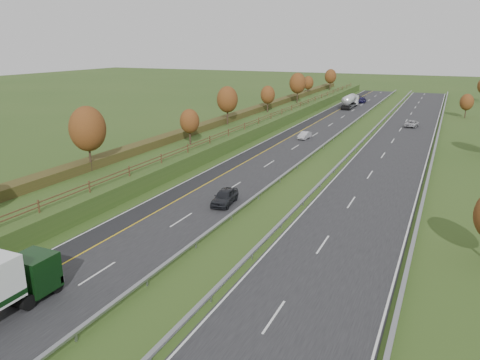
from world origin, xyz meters
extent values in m
plane|color=#2F4A1A|center=(8.00, 55.00, 0.00)|extent=(400.00, 400.00, 0.00)
cube|color=black|center=(0.00, 60.00, 0.02)|extent=(10.50, 200.00, 0.04)
cube|color=black|center=(16.50, 60.00, 0.02)|extent=(10.50, 200.00, 0.04)
cube|color=black|center=(-3.75, 60.00, 0.02)|extent=(3.00, 200.00, 0.04)
cube|color=silver|center=(-5.05, 60.00, 0.05)|extent=(0.15, 200.00, 0.01)
cube|color=gold|center=(-2.25, 60.00, 0.05)|extent=(0.15, 200.00, 0.01)
cube|color=silver|center=(5.05, 60.00, 0.05)|extent=(0.15, 200.00, 0.01)
cube|color=silver|center=(11.45, 60.00, 0.05)|extent=(0.15, 200.00, 0.01)
cube|color=silver|center=(21.55, 60.00, 0.05)|extent=(0.15, 200.00, 0.01)
cube|color=silver|center=(1.25, 11.00, 0.05)|extent=(0.15, 4.00, 0.01)
cube|color=silver|center=(15.25, 11.00, 0.05)|extent=(0.15, 4.00, 0.01)
cube|color=silver|center=(1.25, 23.00, 0.05)|extent=(0.15, 4.00, 0.01)
cube|color=silver|center=(15.25, 23.00, 0.05)|extent=(0.15, 4.00, 0.01)
cube|color=silver|center=(1.25, 35.00, 0.05)|extent=(0.15, 4.00, 0.01)
cube|color=silver|center=(15.25, 35.00, 0.05)|extent=(0.15, 4.00, 0.01)
cube|color=silver|center=(1.25, 47.00, 0.05)|extent=(0.15, 4.00, 0.01)
cube|color=silver|center=(15.25, 47.00, 0.05)|extent=(0.15, 4.00, 0.01)
cube|color=silver|center=(1.25, 59.00, 0.05)|extent=(0.15, 4.00, 0.01)
cube|color=silver|center=(15.25, 59.00, 0.05)|extent=(0.15, 4.00, 0.01)
cube|color=silver|center=(1.25, 71.00, 0.05)|extent=(0.15, 4.00, 0.01)
cube|color=silver|center=(15.25, 71.00, 0.05)|extent=(0.15, 4.00, 0.01)
cube|color=silver|center=(1.25, 83.00, 0.05)|extent=(0.15, 4.00, 0.01)
cube|color=silver|center=(15.25, 83.00, 0.05)|extent=(0.15, 4.00, 0.01)
cube|color=silver|center=(1.25, 95.00, 0.05)|extent=(0.15, 4.00, 0.01)
cube|color=silver|center=(15.25, 95.00, 0.05)|extent=(0.15, 4.00, 0.01)
cube|color=silver|center=(1.25, 107.00, 0.05)|extent=(0.15, 4.00, 0.01)
cube|color=silver|center=(15.25, 107.00, 0.05)|extent=(0.15, 4.00, 0.01)
cube|color=silver|center=(1.25, 119.00, 0.05)|extent=(0.15, 4.00, 0.01)
cube|color=silver|center=(15.25, 119.00, 0.05)|extent=(0.15, 4.00, 0.01)
cube|color=silver|center=(1.25, 131.00, 0.05)|extent=(0.15, 4.00, 0.01)
cube|color=silver|center=(15.25, 131.00, 0.05)|extent=(0.15, 4.00, 0.01)
cube|color=silver|center=(1.25, 143.00, 0.05)|extent=(0.15, 4.00, 0.01)
cube|color=silver|center=(15.25, 143.00, 0.05)|extent=(0.15, 4.00, 0.01)
cube|color=silver|center=(1.25, 155.00, 0.05)|extent=(0.15, 4.00, 0.01)
cube|color=silver|center=(15.25, 155.00, 0.05)|extent=(0.15, 4.00, 0.01)
cube|color=#2F4A1A|center=(-13.00, 60.00, 1.00)|extent=(12.00, 200.00, 2.00)
cube|color=#393B18|center=(-15.00, 60.00, 2.55)|extent=(2.20, 180.00, 1.10)
cube|color=#422B19|center=(-8.50, 60.00, 2.55)|extent=(0.08, 184.00, 0.10)
cube|color=#422B19|center=(-8.50, 60.00, 2.95)|extent=(0.08, 184.00, 0.10)
cube|color=#422B19|center=(-8.50, 15.00, 2.60)|extent=(0.12, 0.12, 1.20)
cube|color=#422B19|center=(-8.50, 21.50, 2.60)|extent=(0.12, 0.12, 1.20)
cube|color=#422B19|center=(-8.50, 28.00, 2.60)|extent=(0.12, 0.12, 1.20)
cube|color=#422B19|center=(-8.50, 34.50, 2.60)|extent=(0.12, 0.12, 1.20)
cube|color=#422B19|center=(-8.50, 41.00, 2.60)|extent=(0.12, 0.12, 1.20)
cube|color=#422B19|center=(-8.50, 47.50, 2.60)|extent=(0.12, 0.12, 1.20)
cube|color=#422B19|center=(-8.50, 54.00, 2.60)|extent=(0.12, 0.12, 1.20)
cube|color=#422B19|center=(-8.50, 60.50, 2.60)|extent=(0.12, 0.12, 1.20)
cube|color=#422B19|center=(-8.50, 67.00, 2.60)|extent=(0.12, 0.12, 1.20)
cube|color=#422B19|center=(-8.50, 73.50, 2.60)|extent=(0.12, 0.12, 1.20)
cube|color=#422B19|center=(-8.50, 80.00, 2.60)|extent=(0.12, 0.12, 1.20)
cube|color=#422B19|center=(-8.50, 86.50, 2.60)|extent=(0.12, 0.12, 1.20)
cube|color=#422B19|center=(-8.50, 93.00, 2.60)|extent=(0.12, 0.12, 1.20)
cube|color=#422B19|center=(-8.50, 99.50, 2.60)|extent=(0.12, 0.12, 1.20)
cube|color=#422B19|center=(-8.50, 106.00, 2.60)|extent=(0.12, 0.12, 1.20)
cube|color=#422B19|center=(-8.50, 112.50, 2.60)|extent=(0.12, 0.12, 1.20)
cube|color=#422B19|center=(-8.50, 119.00, 2.60)|extent=(0.12, 0.12, 1.20)
cube|color=#422B19|center=(-8.50, 125.50, 2.60)|extent=(0.12, 0.12, 1.20)
cube|color=#422B19|center=(-8.50, 132.00, 2.60)|extent=(0.12, 0.12, 1.20)
cube|color=#422B19|center=(-8.50, 138.50, 2.60)|extent=(0.12, 0.12, 1.20)
cube|color=#422B19|center=(-8.50, 145.00, 2.60)|extent=(0.12, 0.12, 1.20)
cube|color=#422B19|center=(-8.50, 151.50, 2.60)|extent=(0.12, 0.12, 1.20)
cube|color=gray|center=(5.70, 60.00, 0.62)|extent=(0.32, 200.00, 0.18)
cube|color=gray|center=(5.70, 4.00, 0.28)|extent=(0.10, 0.14, 0.56)
cube|color=gray|center=(5.70, 11.00, 0.28)|extent=(0.10, 0.14, 0.56)
cube|color=gray|center=(5.70, 18.00, 0.28)|extent=(0.10, 0.14, 0.56)
cube|color=gray|center=(5.70, 25.00, 0.28)|extent=(0.10, 0.14, 0.56)
cube|color=gray|center=(5.70, 32.00, 0.28)|extent=(0.10, 0.14, 0.56)
cube|color=gray|center=(5.70, 39.00, 0.28)|extent=(0.10, 0.14, 0.56)
cube|color=gray|center=(5.70, 46.00, 0.28)|extent=(0.10, 0.14, 0.56)
cube|color=gray|center=(5.70, 53.00, 0.28)|extent=(0.10, 0.14, 0.56)
cube|color=gray|center=(5.70, 60.00, 0.28)|extent=(0.10, 0.14, 0.56)
cube|color=gray|center=(5.70, 67.00, 0.28)|extent=(0.10, 0.14, 0.56)
cube|color=gray|center=(5.70, 74.00, 0.28)|extent=(0.10, 0.14, 0.56)
cube|color=gray|center=(5.70, 81.00, 0.28)|extent=(0.10, 0.14, 0.56)
cube|color=gray|center=(5.70, 88.00, 0.28)|extent=(0.10, 0.14, 0.56)
cube|color=gray|center=(5.70, 95.00, 0.28)|extent=(0.10, 0.14, 0.56)
cube|color=gray|center=(5.70, 102.00, 0.28)|extent=(0.10, 0.14, 0.56)
cube|color=gray|center=(5.70, 109.00, 0.28)|extent=(0.10, 0.14, 0.56)
cube|color=gray|center=(5.70, 116.00, 0.28)|extent=(0.10, 0.14, 0.56)
cube|color=gray|center=(5.70, 123.00, 0.28)|extent=(0.10, 0.14, 0.56)
cube|color=gray|center=(5.70, 130.00, 0.28)|extent=(0.10, 0.14, 0.56)
cube|color=gray|center=(5.70, 137.00, 0.28)|extent=(0.10, 0.14, 0.56)
cube|color=gray|center=(5.70, 144.00, 0.28)|extent=(0.10, 0.14, 0.56)
cube|color=gray|center=(5.70, 151.00, 0.28)|extent=(0.10, 0.14, 0.56)
cube|color=gray|center=(5.70, 158.00, 0.28)|extent=(0.10, 0.14, 0.56)
cube|color=gray|center=(10.80, 60.00, 0.62)|extent=(0.32, 200.00, 0.18)
cube|color=gray|center=(10.80, 11.00, 0.28)|extent=(0.10, 0.14, 0.56)
cube|color=gray|center=(10.80, 18.00, 0.28)|extent=(0.10, 0.14, 0.56)
cube|color=gray|center=(10.80, 25.00, 0.28)|extent=(0.10, 0.14, 0.56)
cube|color=gray|center=(10.80, 32.00, 0.28)|extent=(0.10, 0.14, 0.56)
cube|color=gray|center=(10.80, 39.00, 0.28)|extent=(0.10, 0.14, 0.56)
cube|color=gray|center=(10.80, 46.00, 0.28)|extent=(0.10, 0.14, 0.56)
cube|color=gray|center=(10.80, 53.00, 0.28)|extent=(0.10, 0.14, 0.56)
cube|color=gray|center=(10.80, 60.00, 0.28)|extent=(0.10, 0.14, 0.56)
cube|color=gray|center=(10.80, 67.00, 0.28)|extent=(0.10, 0.14, 0.56)
cube|color=gray|center=(10.80, 74.00, 0.28)|extent=(0.10, 0.14, 0.56)
cube|color=gray|center=(10.80, 81.00, 0.28)|extent=(0.10, 0.14, 0.56)
cube|color=gray|center=(10.80, 88.00, 0.28)|extent=(0.10, 0.14, 0.56)
cube|color=gray|center=(10.80, 95.00, 0.28)|extent=(0.10, 0.14, 0.56)
cube|color=gray|center=(10.80, 102.00, 0.28)|extent=(0.10, 0.14, 0.56)
cube|color=gray|center=(10.80, 109.00, 0.28)|extent=(0.10, 0.14, 0.56)
cube|color=gray|center=(10.80, 116.00, 0.28)|extent=(0.10, 0.14, 0.56)
cube|color=gray|center=(10.80, 123.00, 0.28)|extent=(0.10, 0.14, 0.56)
cube|color=gray|center=(10.80, 130.00, 0.28)|extent=(0.10, 0.14, 0.56)
cube|color=gray|center=(10.80, 137.00, 0.28)|extent=(0.10, 0.14, 0.56)
cube|color=gray|center=(10.80, 144.00, 0.28)|extent=(0.10, 0.14, 0.56)
cube|color=gray|center=(10.80, 151.00, 0.28)|extent=(0.10, 0.14, 0.56)
cube|color=gray|center=(10.80, 158.00, 0.28)|extent=(0.10, 0.14, 0.56)
cube|color=gray|center=(22.30, 60.00, 0.62)|extent=(0.32, 200.00, 0.18)
cube|color=gray|center=(22.30, 18.00, 0.28)|extent=(0.10, 0.14, 0.56)
cube|color=gray|center=(22.30, 32.00, 0.28)|extent=(0.10, 0.14, 0.56)
cube|color=gray|center=(22.30, 46.00, 0.28)|extent=(0.10, 0.14, 0.56)
cube|color=gray|center=(22.30, 60.00, 0.28)|extent=(0.10, 0.14, 0.56)
cube|color=gray|center=(22.30, 74.00, 0.28)|extent=(0.10, 0.14, 0.56)
cube|color=gray|center=(22.30, 88.00, 0.28)|extent=(0.10, 0.14, 0.56)
cube|color=gray|center=(22.30, 102.00, 0.28)|extent=(0.10, 0.14, 0.56)
cube|color=gray|center=(22.30, 116.00, 0.28)|extent=(0.10, 0.14, 0.56)
cube|color=gray|center=(22.30, 130.00, 0.28)|extent=(0.10, 0.14, 0.56)
cube|color=gray|center=(22.30, 144.00, 0.28)|extent=(0.10, 0.14, 0.56)
cube|color=gray|center=(22.30, 158.00, 0.28)|extent=(0.10, 0.14, 0.56)
cylinder|color=#2D2116|center=(-14.00, 28.00, 3.58)|extent=(0.24, 0.24, 3.15)
ellipsoid|color=#4F2811|center=(-14.00, 28.00, 7.04)|extent=(4.20, 4.20, 5.25)
cylinder|color=#2D2116|center=(-11.00, 46.00, 3.08)|extent=(0.24, 0.24, 2.16)
ellipsoid|color=#4F2811|center=(-11.00, 46.00, 5.46)|extent=(2.88, 2.88, 3.60)
cylinder|color=#2D2116|center=(-13.50, 64.00, 3.44)|extent=(0.24, 0.24, 2.88)
ellipsoid|color=#4F2811|center=(-13.50, 64.00, 6.61)|extent=(3.84, 3.84, 4.80)
cylinder|color=#2D2116|center=(-12.50, 82.00, 3.17)|extent=(0.24, 0.24, 2.34)
ellipsoid|color=#4F2811|center=(-12.50, 82.00, 5.74)|extent=(3.12, 3.12, 3.90)
cylinder|color=#2D2116|center=(-11.50, 100.00, 3.53)|extent=(0.24, 0.24, 3.06)
ellipsoid|color=#4F2811|center=(-11.50, 100.00, 6.90)|extent=(4.08, 4.08, 5.10)
cylinder|color=#2D2116|center=(-14.00, 118.00, 3.12)|extent=(0.24, 0.24, 2.25)
ellipsoid|color=#4F2811|center=(-14.00, 118.00, 5.60)|extent=(3.00, 3.00, 3.75)
cylinder|color=#2D2116|center=(-12.00, 136.00, 3.35)|extent=(0.24, 0.24, 2.70)
ellipsoid|color=#4F2811|center=(-12.00, 136.00, 6.32)|extent=(3.60, 3.60, 4.50)
cylinder|color=#2D2116|center=(27.00, 105.00, 1.12)|extent=(0.24, 0.24, 2.25)
ellipsoid|color=#4F2811|center=(27.00, 105.00, 3.60)|extent=(3.00, 3.00, 3.75)
cube|color=black|center=(-0.36, 6.88, 1.74)|extent=(2.50, 2.40, 2.50)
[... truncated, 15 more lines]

